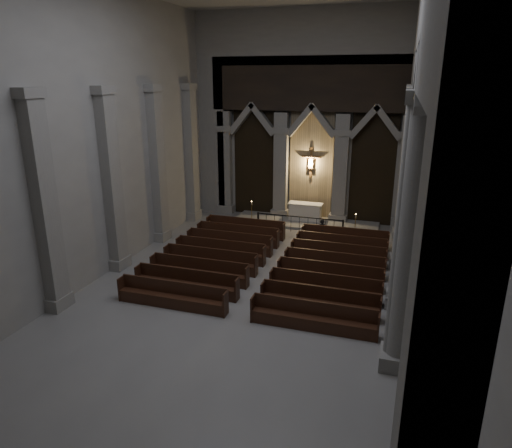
{
  "coord_description": "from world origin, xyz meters",
  "views": [
    {
      "loc": [
        5.04,
        -15.03,
        8.31
      ],
      "look_at": [
        -0.68,
        3.0,
        2.24
      ],
      "focal_mm": 32.0,
      "sensor_mm": 36.0,
      "label": 1
    }
  ],
  "objects_px": {
    "altar_rail": "(299,222)",
    "candle_stand_right": "(355,231)",
    "candle_stand_left": "(252,217)",
    "altar": "(305,211)",
    "pews": "(271,265)",
    "worshipper": "(322,231)"
  },
  "relations": [
    {
      "from": "candle_stand_right",
      "to": "pews",
      "type": "bearing_deg",
      "value": -118.02
    },
    {
      "from": "altar",
      "to": "candle_stand_left",
      "type": "bearing_deg",
      "value": -158.25
    },
    {
      "from": "altar",
      "to": "candle_stand_right",
      "type": "xyz_separation_m",
      "value": [
        3.16,
        -2.01,
        -0.3
      ]
    },
    {
      "from": "altar",
      "to": "candle_stand_right",
      "type": "distance_m",
      "value": 3.76
    },
    {
      "from": "candle_stand_left",
      "to": "candle_stand_right",
      "type": "relative_size",
      "value": 1.01
    },
    {
      "from": "altar_rail",
      "to": "candle_stand_right",
      "type": "distance_m",
      "value": 3.08
    },
    {
      "from": "altar",
      "to": "pews",
      "type": "xyz_separation_m",
      "value": [
        0.09,
        -7.78,
        -0.35
      ]
    },
    {
      "from": "candle_stand_left",
      "to": "candle_stand_right",
      "type": "bearing_deg",
      "value": -7.54
    },
    {
      "from": "altar_rail",
      "to": "pews",
      "type": "xyz_separation_m",
      "value": [
        -0.0,
        -5.76,
        -0.32
      ]
    },
    {
      "from": "worshipper",
      "to": "pews",
      "type": "bearing_deg",
      "value": -120.13
    },
    {
      "from": "altar",
      "to": "altar_rail",
      "type": "distance_m",
      "value": 2.02
    },
    {
      "from": "altar",
      "to": "pews",
      "type": "bearing_deg",
      "value": -89.34
    },
    {
      "from": "worshipper",
      "to": "altar",
      "type": "bearing_deg",
      "value": 103.87
    },
    {
      "from": "candle_stand_right",
      "to": "altar_rail",
      "type": "bearing_deg",
      "value": -179.81
    },
    {
      "from": "altar_rail",
      "to": "candle_stand_right",
      "type": "relative_size",
      "value": 3.59
    },
    {
      "from": "pews",
      "to": "altar",
      "type": "bearing_deg",
      "value": 90.66
    },
    {
      "from": "altar",
      "to": "pews",
      "type": "height_order",
      "value": "altar"
    },
    {
      "from": "altar_rail",
      "to": "altar",
      "type": "bearing_deg",
      "value": 92.53
    },
    {
      "from": "candle_stand_right",
      "to": "worshipper",
      "type": "distance_m",
      "value": 2.03
    },
    {
      "from": "candle_stand_left",
      "to": "candle_stand_right",
      "type": "distance_m",
      "value": 6.21
    },
    {
      "from": "candle_stand_left",
      "to": "worshipper",
      "type": "relative_size",
      "value": 1.11
    },
    {
      "from": "altar",
      "to": "candle_stand_left",
      "type": "xyz_separation_m",
      "value": [
        -3.0,
        -1.2,
        -0.29
      ]
    }
  ]
}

